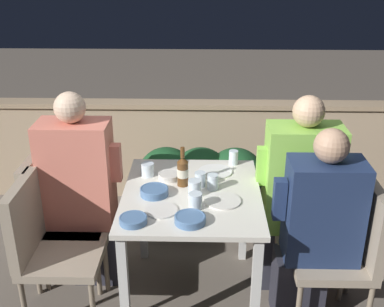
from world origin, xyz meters
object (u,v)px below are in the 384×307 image
(chair_right_far, at_px, (326,214))
(person_green_blouse, at_px, (296,196))
(chair_left_far, at_px, (54,209))
(chair_right_near, at_px, (350,243))
(chair_left_near, at_px, (44,240))
(person_navy_jumper, at_px, (315,229))
(person_coral_top, at_px, (83,191))
(beer_bottle, at_px, (183,171))

(chair_right_far, bearing_deg, person_green_blouse, -180.00)
(chair_left_far, height_order, chair_right_near, same)
(chair_left_near, relative_size, person_navy_jumper, 0.72)
(person_green_blouse, bearing_deg, person_coral_top, 179.27)
(beer_bottle, bearing_deg, person_green_blouse, 6.87)
(chair_left_near, distance_m, person_green_blouse, 1.55)
(chair_left_far, distance_m, beer_bottle, 0.91)
(chair_left_far, relative_size, person_coral_top, 0.68)
(person_coral_top, xyz_separation_m, chair_right_far, (1.55, -0.02, -0.13))
(person_green_blouse, bearing_deg, chair_right_near, -50.93)
(chair_left_far, bearing_deg, person_green_blouse, -0.63)
(person_navy_jumper, xyz_separation_m, chair_right_far, (0.14, 0.33, -0.09))
(chair_left_near, relative_size, person_green_blouse, 0.68)
(person_navy_jumper, relative_size, person_green_blouse, 0.94)
(chair_right_far, distance_m, person_green_blouse, 0.24)
(chair_right_far, bearing_deg, chair_right_near, -79.09)
(person_navy_jumper, bearing_deg, beer_bottle, 162.48)
(person_navy_jumper, distance_m, chair_right_far, 0.37)
(person_coral_top, height_order, chair_right_far, person_coral_top)
(chair_left_far, xyz_separation_m, beer_bottle, (0.85, -0.10, 0.33))
(person_green_blouse, bearing_deg, chair_left_far, 179.37)
(chair_right_near, bearing_deg, person_navy_jumper, -180.00)
(person_navy_jumper, bearing_deg, person_green_blouse, 100.48)
(person_navy_jumper, bearing_deg, chair_right_near, 0.00)
(chair_left_near, distance_m, person_coral_top, 0.41)
(chair_left_far, relative_size, person_green_blouse, 0.68)
(chair_left_near, height_order, chair_left_far, same)
(chair_left_far, xyz_separation_m, person_green_blouse, (1.55, -0.02, 0.13))
(chair_left_far, height_order, person_green_blouse, person_green_blouse)
(person_coral_top, relative_size, person_green_blouse, 1.01)
(chair_left_far, xyz_separation_m, person_navy_jumper, (1.61, -0.34, 0.09))
(person_coral_top, height_order, person_navy_jumper, person_coral_top)
(person_green_blouse, relative_size, beer_bottle, 5.24)
(person_coral_top, bearing_deg, chair_right_far, -0.63)
(chair_right_near, bearing_deg, chair_left_far, 169.27)
(chair_right_near, distance_m, person_green_blouse, 0.44)
(chair_left_near, distance_m, chair_right_far, 1.74)
(chair_left_far, bearing_deg, chair_right_near, -10.73)
(person_coral_top, distance_m, chair_right_near, 1.66)
(chair_left_near, height_order, person_green_blouse, person_green_blouse)
(chair_left_near, bearing_deg, chair_left_far, 97.25)
(chair_left_near, height_order, chair_right_far, same)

